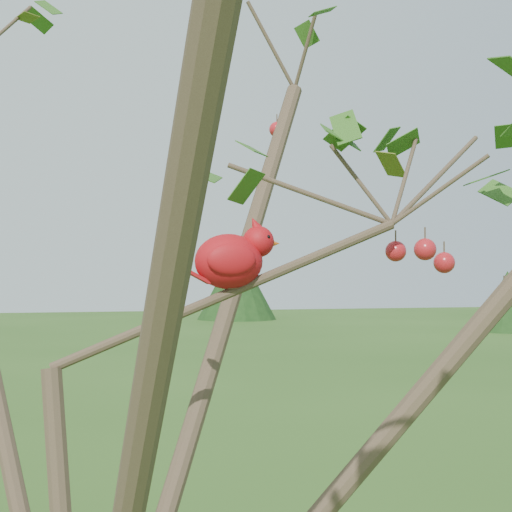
# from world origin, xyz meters

# --- Properties ---
(crabapple_tree) EXTENTS (2.35, 2.05, 2.95)m
(crabapple_tree) POSITION_xyz_m (0.03, -0.02, 2.12)
(crabapple_tree) COLOR #3A2D1F
(crabapple_tree) RESTS_ON ground
(cardinal) EXTENTS (0.20, 0.10, 0.14)m
(cardinal) POSITION_xyz_m (0.26, 0.08, 2.14)
(cardinal) COLOR red
(cardinal) RESTS_ON ground
(distant_trees) EXTENTS (38.07, 14.27, 3.48)m
(distant_trees) POSITION_xyz_m (-0.96, 26.42, 1.48)
(distant_trees) COLOR #3A2D1F
(distant_trees) RESTS_ON ground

